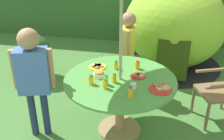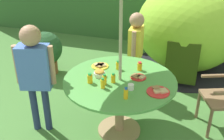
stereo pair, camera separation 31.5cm
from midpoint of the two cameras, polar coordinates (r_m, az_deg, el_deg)
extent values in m
cube|color=#477A38|center=(3.61, -1.01, -12.45)|extent=(10.00, 10.00, 0.02)
cylinder|color=tan|center=(3.59, -1.01, -12.15)|extent=(0.54, 0.54, 0.03)
cylinder|color=tan|center=(3.38, -1.06, -7.65)|extent=(0.11, 0.11, 0.72)
cylinder|color=#519E47|center=(3.18, -1.12, -2.16)|extent=(1.31, 1.31, 0.03)
cylinder|color=#B7AD8C|center=(2.99, -1.20, 5.38)|extent=(0.04, 0.04, 2.36)
cylinder|color=brown|center=(3.91, 14.24, -6.03)|extent=(0.04, 0.04, 0.41)
cylinder|color=brown|center=(3.61, 16.74, -9.46)|extent=(0.04, 0.04, 0.41)
cylinder|color=brown|center=(4.10, 20.08, -5.23)|extent=(0.04, 0.04, 0.41)
cube|color=brown|center=(3.74, 19.02, -4.43)|extent=(0.62, 0.59, 0.04)
cube|color=brown|center=(3.79, 18.14, -0.06)|extent=(0.47, 0.21, 0.03)
ellipsoid|color=#8CC633|center=(5.01, 11.05, 9.12)|extent=(1.79, 1.55, 1.54)
cylinder|color=black|center=(5.29, 10.32, 1.24)|extent=(1.83, 1.83, 0.01)
cube|color=#314511|center=(4.44, 10.42, 1.91)|extent=(0.50, 0.03, 0.69)
cylinder|color=brown|center=(4.96, -17.14, -0.11)|extent=(0.35, 0.35, 0.23)
sphere|color=#234C28|center=(4.81, -17.71, 3.63)|extent=(0.57, 0.57, 0.57)
cylinder|color=#3F3F47|center=(4.34, 1.23, -0.29)|extent=(0.08, 0.08, 0.56)
cylinder|color=#3F3F47|center=(4.22, 1.00, -1.15)|extent=(0.08, 0.08, 0.56)
cube|color=yellow|center=(4.07, 1.18, 5.75)|extent=(0.19, 0.33, 0.48)
cylinder|color=tan|center=(4.23, 1.49, 6.95)|extent=(0.06, 0.06, 0.43)
cylinder|color=tan|center=(3.89, 0.85, 5.09)|extent=(0.06, 0.06, 0.43)
sphere|color=tan|center=(3.95, 1.23, 10.39)|extent=(0.21, 0.21, 0.21)
cylinder|color=navy|center=(3.53, -18.60, -8.59)|extent=(0.09, 0.09, 0.62)
cylinder|color=navy|center=(3.49, -16.16, -8.60)|extent=(0.09, 0.09, 0.62)
cube|color=#4C72C6|center=(3.22, -18.79, -0.28)|extent=(0.40, 0.28, 0.52)
cylinder|color=tan|center=(3.27, -22.24, 0.02)|extent=(0.07, 0.07, 0.47)
cylinder|color=tan|center=(3.16, -15.37, 0.25)|extent=(0.07, 0.07, 0.47)
sphere|color=tan|center=(3.07, -19.85, 6.00)|extent=(0.23, 0.23, 0.23)
cylinder|color=white|center=(3.23, -5.51, -1.09)|extent=(0.13, 0.13, 0.05)
ellipsoid|color=gold|center=(3.21, -5.54, -0.52)|extent=(0.11, 0.11, 0.03)
cylinder|color=red|center=(3.23, 2.61, -1.30)|extent=(0.18, 0.18, 0.01)
cube|color=tan|center=(3.21, 3.19, -1.18)|extent=(0.10, 0.10, 0.02)
cube|color=#9E7547|center=(3.22, 2.11, -1.05)|extent=(0.11, 0.11, 0.02)
cylinder|color=yellow|center=(3.45, -5.66, 0.60)|extent=(0.22, 0.22, 0.01)
cube|color=tan|center=(3.45, -5.10, 0.87)|extent=(0.11, 0.11, 0.02)
cube|color=#9E7547|center=(3.47, -5.48, 1.00)|extent=(0.10, 0.10, 0.02)
cube|color=tan|center=(3.45, -6.22, 0.83)|extent=(0.11, 0.11, 0.02)
cube|color=#9E7547|center=(3.42, -5.80, 0.64)|extent=(0.10, 0.10, 0.02)
cylinder|color=red|center=(2.99, 7.03, -4.03)|extent=(0.25, 0.25, 0.01)
cube|color=tan|center=(2.99, 8.07, -3.74)|extent=(0.11, 0.11, 0.02)
cube|color=#9E7547|center=(3.03, 6.61, -3.27)|extent=(0.11, 0.11, 0.02)
cube|color=tan|center=(2.97, 6.84, -3.94)|extent=(0.09, 0.09, 0.02)
cylinder|color=yellow|center=(3.08, -7.30, -2.16)|extent=(0.06, 0.06, 0.10)
cylinder|color=green|center=(3.05, -7.37, -1.20)|extent=(0.04, 0.04, 0.02)
cylinder|color=yellow|center=(3.09, -2.44, -1.86)|extent=(0.05, 0.05, 0.10)
cylinder|color=green|center=(3.06, -2.46, -0.94)|extent=(0.03, 0.03, 0.02)
cylinder|color=yellow|center=(3.38, -1.84, 0.90)|extent=(0.05, 0.05, 0.10)
cylinder|color=green|center=(3.36, -1.86, 1.76)|extent=(0.04, 0.04, 0.02)
cylinder|color=yellow|center=(3.05, -4.20, -2.24)|extent=(0.05, 0.05, 0.10)
cylinder|color=green|center=(3.02, -4.24, -1.23)|extent=(0.03, 0.03, 0.02)
cylinder|color=yellow|center=(2.81, 0.64, -4.85)|extent=(0.05, 0.05, 0.11)
cylinder|color=blue|center=(2.78, 0.65, -3.72)|extent=(0.03, 0.03, 0.02)
cylinder|color=yellow|center=(3.39, 2.64, 0.91)|extent=(0.06, 0.06, 0.09)
cylinder|color=red|center=(3.37, 2.66, 1.74)|extent=(0.04, 0.04, 0.02)
cylinder|color=yellow|center=(2.98, -4.48, -3.04)|extent=(0.05, 0.05, 0.10)
cylinder|color=green|center=(2.95, -4.52, -2.03)|extent=(0.03, 0.03, 0.02)
cylinder|color=white|center=(2.98, 1.41, -3.37)|extent=(0.07, 0.07, 0.06)
camera|label=1|loc=(0.16, -92.86, -1.49)|focal=44.14mm
camera|label=2|loc=(0.16, 87.14, 1.49)|focal=44.14mm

